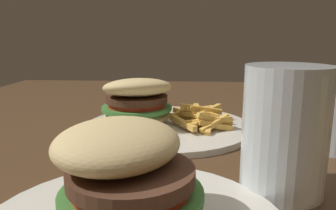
{
  "coord_description": "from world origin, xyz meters",
  "views": [
    {
      "loc": [
        0.01,
        0.54,
        0.88
      ],
      "look_at": [
        0.05,
        -0.04,
        0.76
      ],
      "focal_mm": 35.0,
      "sensor_mm": 36.0,
      "label": 1
    }
  ],
  "objects": [
    {
      "name": "beer_glass",
      "position": [
        -0.09,
        0.19,
        0.77
      ],
      "size": [
        0.09,
        0.09,
        0.14
      ],
      "color": "silver",
      "rests_on": "dining_table"
    },
    {
      "name": "dining_table",
      "position": [
        0.0,
        0.0,
        0.59
      ],
      "size": [
        1.28,
        1.34,
        0.71
      ],
      "color": "#4C331E",
      "rests_on": "ground_plane"
    },
    {
      "name": "meal_plate_near",
      "position": [
        0.08,
        -0.04,
        0.74
      ],
      "size": [
        0.31,
        0.31,
        0.1
      ],
      "color": "silver",
      "rests_on": "dining_table"
    },
    {
      "name": "spoon",
      "position": [
        0.07,
        0.16,
        0.72
      ],
      "size": [
        0.16,
        0.09,
        0.01
      ],
      "rotation": [
        0.0,
        0.0,
        2.71
      ],
      "color": "silver",
      "rests_on": "dining_table"
    },
    {
      "name": "meal_plate_far",
      "position": [
        0.06,
        0.29,
        0.74
      ],
      "size": [
        0.28,
        0.28,
        0.11
      ],
      "color": "silver",
      "rests_on": "dining_table"
    }
  ]
}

